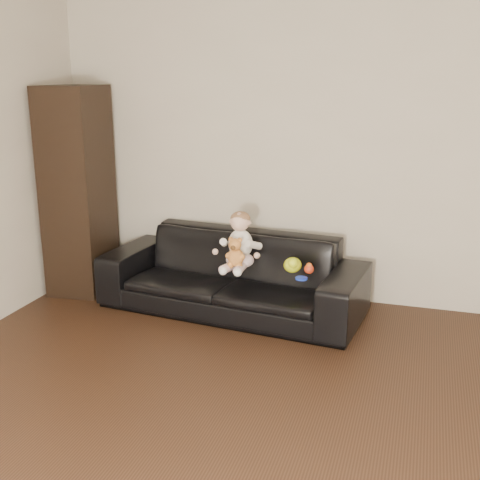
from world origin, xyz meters
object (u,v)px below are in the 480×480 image
(sofa, at_px, (232,274))
(teddy_bear, at_px, (235,253))
(toy_blue_disc, at_px, (301,278))
(baby, at_px, (240,244))
(toy_green, at_px, (293,265))
(cabinet, at_px, (79,191))
(toy_rattle, at_px, (309,269))

(sofa, bearing_deg, teddy_bear, -60.36)
(teddy_bear, bearing_deg, toy_blue_disc, 8.58)
(baby, xyz_separation_m, toy_green, (0.41, 0.02, -0.14))
(sofa, relative_size, teddy_bear, 9.09)
(cabinet, bearing_deg, toy_blue_disc, -15.67)
(cabinet, xyz_separation_m, toy_green, (1.93, -0.19, -0.42))
(teddy_bear, xyz_separation_m, toy_blue_disc, (0.50, 0.02, -0.16))
(cabinet, bearing_deg, toy_rattle, -11.85)
(toy_green, distance_m, toy_blue_disc, 0.18)
(baby, xyz_separation_m, toy_blue_disc, (0.51, -0.12, -0.19))
(sofa, xyz_separation_m, baby, (0.10, -0.11, 0.29))
(toy_green, bearing_deg, cabinet, 174.32)
(sofa, relative_size, toy_green, 12.71)
(toy_green, bearing_deg, toy_blue_disc, -54.35)
(toy_green, bearing_deg, toy_rattle, -0.75)
(teddy_bear, bearing_deg, toy_green, 27.48)
(toy_rattle, bearing_deg, toy_green, 179.25)
(toy_green, bearing_deg, sofa, 169.84)
(teddy_bear, distance_m, toy_green, 0.44)
(toy_blue_disc, bearing_deg, toy_green, 125.65)
(teddy_bear, xyz_separation_m, toy_rattle, (0.53, 0.15, -0.12))
(toy_blue_disc, bearing_deg, toy_rattle, 77.99)
(baby, bearing_deg, teddy_bear, -81.13)
(cabinet, xyz_separation_m, toy_blue_disc, (2.02, -0.33, -0.47))
(sofa, xyz_separation_m, toy_blue_disc, (0.61, -0.23, 0.10))
(toy_green, bearing_deg, teddy_bear, -158.86)
(cabinet, relative_size, toy_rattle, 23.56)
(cabinet, bearing_deg, baby, -14.45)
(sofa, distance_m, toy_blue_disc, 0.66)
(toy_rattle, bearing_deg, cabinet, 174.62)
(baby, height_order, toy_blue_disc, baby)
(baby, xyz_separation_m, toy_rattle, (0.54, 0.02, -0.16))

